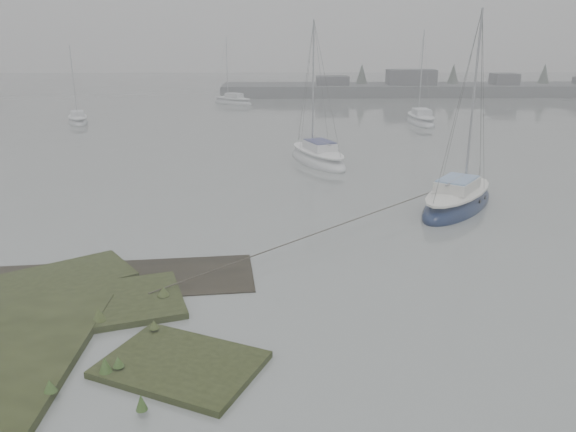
# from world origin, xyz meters

# --- Properties ---
(ground) EXTENTS (160.00, 160.00, 0.00)m
(ground) POSITION_xyz_m (0.00, 30.00, 0.00)
(ground) COLOR slate
(ground) RESTS_ON ground
(far_shoreline) EXTENTS (60.00, 8.00, 4.15)m
(far_shoreline) POSITION_xyz_m (26.84, 61.90, 0.85)
(far_shoreline) COLOR #4C4F51
(far_shoreline) RESTS_ON ground
(sailboat_main) EXTENTS (5.55, 6.47, 9.13)m
(sailboat_main) POSITION_xyz_m (10.83, 11.99, 0.28)
(sailboat_main) COLOR #0C1737
(sailboat_main) RESTS_ON ground
(sailboat_white) EXTENTS (4.20, 6.64, 8.91)m
(sailboat_white) POSITION_xyz_m (5.27, 21.50, 0.28)
(sailboat_white) COLOR silver
(sailboat_white) RESTS_ON ground
(sailboat_far_a) EXTENTS (3.25, 5.29, 7.09)m
(sailboat_far_a) POSITION_xyz_m (-14.70, 38.16, 0.22)
(sailboat_far_a) COLOR #9EA4A7
(sailboat_far_a) RESTS_ON ground
(sailboat_far_b) EXTENTS (2.11, 6.04, 8.46)m
(sailboat_far_b) POSITION_xyz_m (15.45, 37.28, 0.26)
(sailboat_far_b) COLOR #B1B6BC
(sailboat_far_b) RESTS_ON ground
(sailboat_far_c) EXTENTS (5.45, 4.94, 7.84)m
(sailboat_far_c) POSITION_xyz_m (-2.09, 52.57, 0.24)
(sailboat_far_c) COLOR #A2A8AB
(sailboat_far_c) RESTS_ON ground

